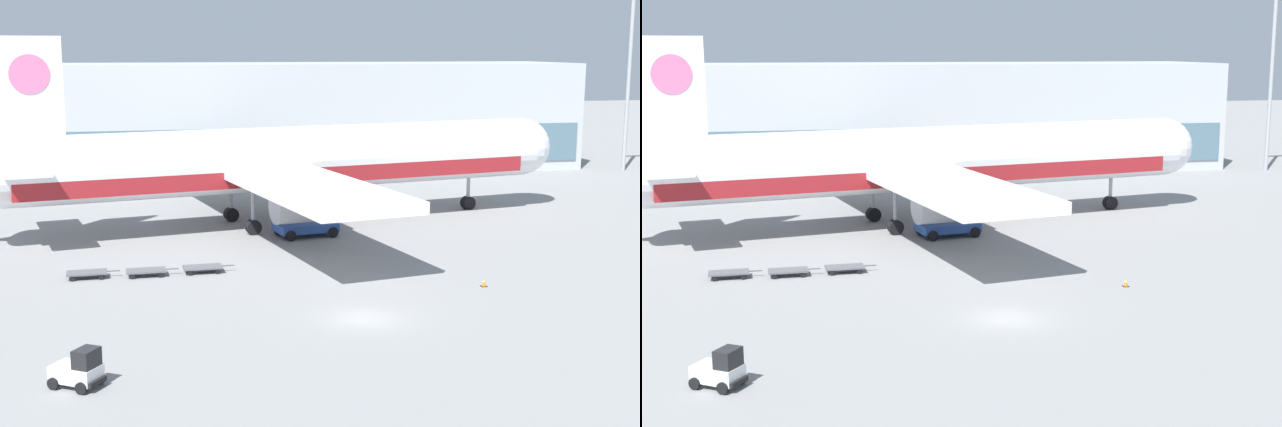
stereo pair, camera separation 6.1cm
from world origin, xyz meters
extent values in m
plane|color=gray|center=(0.00, 0.00, 0.00)|extent=(400.00, 400.00, 0.00)
cube|color=#B2B7BC|center=(-0.05, 67.37, 7.00)|extent=(90.00, 18.00, 14.00)
cube|color=slate|center=(-0.05, 58.27, 3.85)|extent=(88.20, 0.20, 4.90)
cylinder|color=#9EA0A5|center=(49.90, 56.21, 11.42)|extent=(0.50, 0.50, 22.85)
cylinder|color=white|center=(0.11, 29.75, 6.10)|extent=(52.13, 15.87, 5.80)
cube|color=maroon|center=(0.11, 29.75, 4.79)|extent=(48.03, 14.94, 1.45)
sphere|color=white|center=(25.61, 34.84, 6.10)|extent=(5.68, 5.68, 5.68)
cube|color=white|center=(-21.30, 25.47, 13.00)|extent=(5.19, 1.45, 8.00)
cylinder|color=pink|center=(-21.30, 25.47, 13.96)|extent=(3.25, 1.17, 3.20)
cube|color=white|center=(-22.32, 25.27, 6.68)|extent=(6.07, 13.45, 0.50)
cube|color=white|center=(-2.44, 29.24, 5.38)|extent=(17.24, 48.64, 0.90)
cylinder|color=#9EA0A5|center=(-0.46, 19.35, 3.58)|extent=(4.67, 3.57, 2.80)
cylinder|color=#9EA0A5|center=(-4.41, 39.12, 3.58)|extent=(4.67, 3.57, 2.80)
cylinder|color=#9EA0A5|center=(19.49, 33.61, 2.65)|extent=(0.36, 0.36, 4.00)
cylinder|color=black|center=(19.49, 33.61, 0.65)|extent=(1.45, 1.14, 1.30)
cylinder|color=#9EA0A5|center=(-3.34, 25.79, 2.65)|extent=(0.36, 0.36, 4.00)
cylinder|color=black|center=(-3.34, 25.79, 0.65)|extent=(1.45, 1.14, 1.30)
cylinder|color=#9EA0A5|center=(-4.59, 32.07, 2.65)|extent=(0.36, 0.36, 4.00)
cylinder|color=black|center=(-4.59, 32.07, 0.65)|extent=(1.45, 1.14, 1.30)
cube|color=#284C99|center=(0.99, 24.22, 0.80)|extent=(5.69, 3.96, 0.70)
cube|color=#B2B2B7|center=(0.99, 24.22, 4.46)|extent=(5.40, 3.76, 0.30)
cube|color=yellow|center=(0.99, 24.22, 5.01)|extent=(5.40, 3.76, 0.08)
cube|color=#284C99|center=(0.99, 24.22, 2.81)|extent=(4.21, 0.99, 3.44)
cube|color=#284C99|center=(0.99, 24.22, 2.81)|extent=(4.21, 0.99, 3.44)
cylinder|color=black|center=(2.61, 26.08, 0.45)|extent=(0.95, 0.53, 0.90)
cylinder|color=black|center=(3.20, 23.13, 0.45)|extent=(0.95, 0.53, 0.90)
cylinder|color=black|center=(-1.21, 25.31, 0.45)|extent=(0.95, 0.53, 0.90)
cylinder|color=black|center=(-0.62, 22.37, 0.45)|extent=(0.95, 0.53, 0.90)
cube|color=silver|center=(-16.35, -7.75, 0.70)|extent=(2.69, 2.44, 0.80)
cube|color=black|center=(-15.81, -8.11, 1.55)|extent=(1.44, 1.53, 0.90)
cube|color=black|center=(-15.32, -8.44, 0.42)|extent=(0.83, 1.14, 0.24)
cylinder|color=black|center=(-15.29, -7.62, 0.30)|extent=(0.63, 0.53, 0.60)
cylinder|color=black|center=(-16.06, -8.78, 0.30)|extent=(0.63, 0.53, 0.60)
cylinder|color=black|center=(-16.63, -6.73, 0.30)|extent=(0.63, 0.53, 0.60)
cylinder|color=black|center=(-17.40, -7.89, 0.30)|extent=(0.63, 0.53, 0.60)
cube|color=#56565B|center=(-16.86, 13.24, 0.42)|extent=(2.85, 1.60, 0.12)
cube|color=#56565B|center=(-15.01, 13.31, 0.42)|extent=(0.90, 0.11, 0.08)
cylinder|color=black|center=(-15.90, 13.91, 0.18)|extent=(0.36, 0.16, 0.36)
cylinder|color=black|center=(-15.86, 12.64, 0.18)|extent=(0.36, 0.16, 0.36)
cylinder|color=black|center=(-17.86, 13.84, 0.18)|extent=(0.36, 0.16, 0.36)
cylinder|color=black|center=(-17.82, 12.57, 0.18)|extent=(0.36, 0.16, 0.36)
cube|color=#56565B|center=(-12.74, 12.99, 0.42)|extent=(2.85, 1.60, 0.12)
cube|color=#56565B|center=(-10.89, 13.06, 0.42)|extent=(0.90, 0.11, 0.08)
cylinder|color=black|center=(-11.78, 13.66, 0.18)|extent=(0.36, 0.16, 0.36)
cylinder|color=black|center=(-11.73, 12.39, 0.18)|extent=(0.36, 0.16, 0.36)
cylinder|color=black|center=(-13.74, 13.59, 0.18)|extent=(0.36, 0.16, 0.36)
cylinder|color=black|center=(-13.69, 12.32, 0.18)|extent=(0.36, 0.16, 0.36)
cube|color=#56565B|center=(-8.70, 13.19, 0.42)|extent=(2.85, 1.60, 0.12)
cube|color=#56565B|center=(-6.85, 13.26, 0.42)|extent=(0.90, 0.11, 0.08)
cylinder|color=black|center=(-7.75, 13.86, 0.18)|extent=(0.36, 0.16, 0.36)
cylinder|color=black|center=(-7.70, 12.59, 0.18)|extent=(0.36, 0.16, 0.36)
cylinder|color=black|center=(-9.70, 13.79, 0.18)|extent=(0.36, 0.16, 0.36)
cylinder|color=black|center=(-9.66, 12.52, 0.18)|extent=(0.36, 0.16, 0.36)
cube|color=black|center=(9.83, 5.46, 0.02)|extent=(0.40, 0.40, 0.04)
cone|color=orange|center=(9.83, 5.46, 0.34)|extent=(0.32, 0.32, 0.59)
cylinder|color=white|center=(9.83, 5.46, 0.37)|extent=(0.19, 0.19, 0.08)
camera|label=1|loc=(-13.13, -49.92, 16.12)|focal=50.00mm
camera|label=2|loc=(-13.07, -49.93, 16.12)|focal=50.00mm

